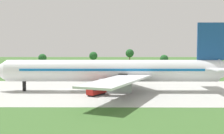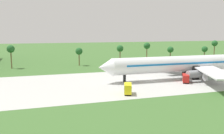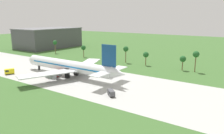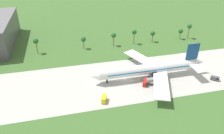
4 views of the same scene
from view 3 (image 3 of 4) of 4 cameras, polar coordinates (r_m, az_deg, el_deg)
name	(u,v)px [view 3 (image 3 of 4)]	position (r m, az deg, el deg)	size (l,w,h in m)	color
ground_plane	(53,72)	(127.79, -15.22, -1.25)	(600.00, 600.00, 0.00)	#3D662D
taxiway_strip	(53,72)	(127.79, -15.22, -1.25)	(320.00, 44.00, 0.02)	#B2B2AD
jet_airliner	(70,66)	(114.90, -10.96, 0.22)	(68.36, 56.00, 18.36)	white
baggage_tug	(53,75)	(115.47, -15.16, -1.98)	(4.80, 6.15, 2.76)	black
fuel_truck	(111,93)	(85.96, -0.20, -6.78)	(4.79, 4.43, 2.34)	black
catering_van	(9,71)	(130.42, -25.28, -1.05)	(3.56, 5.11, 2.97)	black
terminal_building	(49,38)	(234.03, -16.19, 7.36)	(36.72, 61.20, 19.57)	#47474C
palm_tree_row	(121,50)	(149.16, 2.43, 4.35)	(119.25, 3.60, 11.96)	brown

